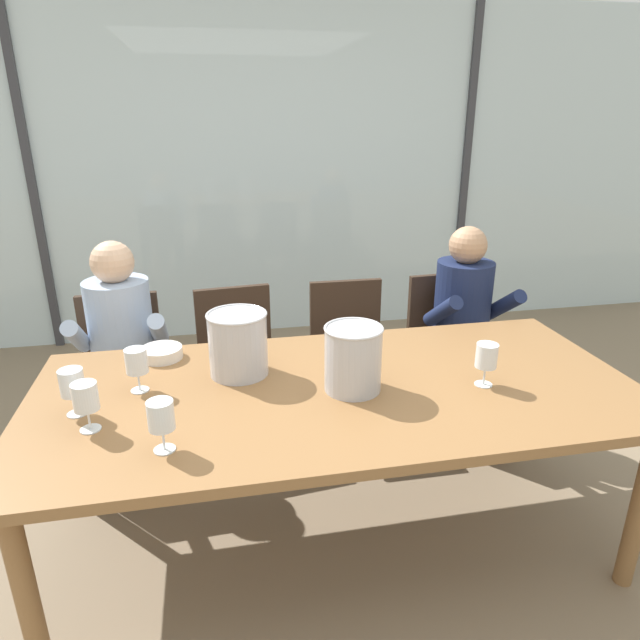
# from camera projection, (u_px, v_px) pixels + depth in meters

# --- Properties ---
(ground) EXTENTS (14.00, 14.00, 0.00)m
(ground) POSITION_uv_depth(u_px,v_px,m) (299.00, 423.00, 3.35)
(ground) COLOR #847056
(window_glass_panel) EXTENTS (7.56, 0.03, 2.60)m
(window_glass_panel) POSITION_uv_depth(u_px,v_px,m) (264.00, 175.00, 4.37)
(window_glass_panel) COLOR silver
(window_glass_panel) RESTS_ON ground
(window_mullion_left) EXTENTS (0.06, 0.06, 2.60)m
(window_mullion_left) POSITION_uv_depth(u_px,v_px,m) (32.00, 180.00, 4.04)
(window_mullion_left) COLOR #38383D
(window_mullion_left) RESTS_ON ground
(window_mullion_right) EXTENTS (0.06, 0.06, 2.60)m
(window_mullion_right) POSITION_uv_depth(u_px,v_px,m) (465.00, 171.00, 4.67)
(window_mullion_right) COLOR #38383D
(window_mullion_right) RESTS_ON ground
(hillside_vineyard) EXTENTS (13.56, 2.40, 1.78)m
(hillside_vineyard) POSITION_uv_depth(u_px,v_px,m) (238.00, 178.00, 7.94)
(hillside_vineyard) COLOR #477A38
(hillside_vineyard) RESTS_ON ground
(dining_table) EXTENTS (2.36, 1.09, 0.76)m
(dining_table) POSITION_uv_depth(u_px,v_px,m) (337.00, 401.00, 2.19)
(dining_table) COLOR olive
(dining_table) RESTS_ON ground
(chair_near_curtain) EXTENTS (0.44, 0.44, 0.86)m
(chair_near_curtain) POSITION_uv_depth(u_px,v_px,m) (122.00, 364.00, 2.96)
(chair_near_curtain) COLOR #332319
(chair_near_curtain) RESTS_ON ground
(chair_left_of_center) EXTENTS (0.49, 0.49, 0.86)m
(chair_left_of_center) POSITION_uv_depth(u_px,v_px,m) (238.00, 355.00, 3.07)
(chair_left_of_center) COLOR #332319
(chair_left_of_center) RESTS_ON ground
(chair_center) EXTENTS (0.44, 0.44, 0.86)m
(chair_center) POSITION_uv_depth(u_px,v_px,m) (349.00, 346.00, 3.19)
(chair_center) COLOR #332319
(chair_center) RESTS_ON ground
(chair_right_of_center) EXTENTS (0.47, 0.47, 0.86)m
(chair_right_of_center) POSITION_uv_depth(u_px,v_px,m) (447.00, 337.00, 3.32)
(chair_right_of_center) COLOR #332319
(chair_right_of_center) RESTS_ON ground
(person_pale_blue_shirt) EXTENTS (0.47, 0.62, 1.18)m
(person_pale_blue_shirt) POSITION_uv_depth(u_px,v_px,m) (121.00, 344.00, 2.78)
(person_pale_blue_shirt) COLOR #9EB2D1
(person_pale_blue_shirt) RESTS_ON ground
(person_navy_polo) EXTENTS (0.48, 0.63, 1.18)m
(person_navy_polo) POSITION_uv_depth(u_px,v_px,m) (468.00, 319.00, 3.12)
(person_navy_polo) COLOR #192347
(person_navy_polo) RESTS_ON ground
(ice_bucket_primary) EXTENTS (0.23, 0.23, 0.26)m
(ice_bucket_primary) POSITION_uv_depth(u_px,v_px,m) (353.00, 358.00, 2.10)
(ice_bucket_primary) COLOR #B7B7BC
(ice_bucket_primary) RESTS_ON dining_table
(ice_bucket_secondary) EXTENTS (0.24, 0.24, 0.26)m
(ice_bucket_secondary) POSITION_uv_depth(u_px,v_px,m) (238.00, 343.00, 2.23)
(ice_bucket_secondary) COLOR #B7B7BC
(ice_bucket_secondary) RESTS_ON dining_table
(tasting_bowl) EXTENTS (0.18, 0.18, 0.05)m
(tasting_bowl) POSITION_uv_depth(u_px,v_px,m) (162.00, 353.00, 2.41)
(tasting_bowl) COLOR silver
(tasting_bowl) RESTS_ON dining_table
(wine_glass_by_left_taster) EXTENTS (0.08, 0.08, 0.17)m
(wine_glass_by_left_taster) POSITION_uv_depth(u_px,v_px,m) (72.00, 385.00, 1.93)
(wine_glass_by_left_taster) COLOR silver
(wine_glass_by_left_taster) RESTS_ON dining_table
(wine_glass_near_bucket) EXTENTS (0.08, 0.08, 0.17)m
(wine_glass_near_bucket) POSITION_uv_depth(u_px,v_px,m) (137.00, 363.00, 2.09)
(wine_glass_near_bucket) COLOR silver
(wine_glass_near_bucket) RESTS_ON dining_table
(wine_glass_center_pour) EXTENTS (0.08, 0.08, 0.17)m
(wine_glass_center_pour) POSITION_uv_depth(u_px,v_px,m) (486.00, 358.00, 2.14)
(wine_glass_center_pour) COLOR silver
(wine_glass_center_pour) RESTS_ON dining_table
(wine_glass_by_right_taster) EXTENTS (0.08, 0.08, 0.17)m
(wine_glass_by_right_taster) POSITION_uv_depth(u_px,v_px,m) (86.00, 399.00, 1.83)
(wine_glass_by_right_taster) COLOR silver
(wine_glass_by_right_taster) RESTS_ON dining_table
(wine_glass_spare_empty) EXTENTS (0.08, 0.08, 0.17)m
(wine_glass_spare_empty) POSITION_uv_depth(u_px,v_px,m) (161.00, 418.00, 1.72)
(wine_glass_spare_empty) COLOR silver
(wine_glass_spare_empty) RESTS_ON dining_table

